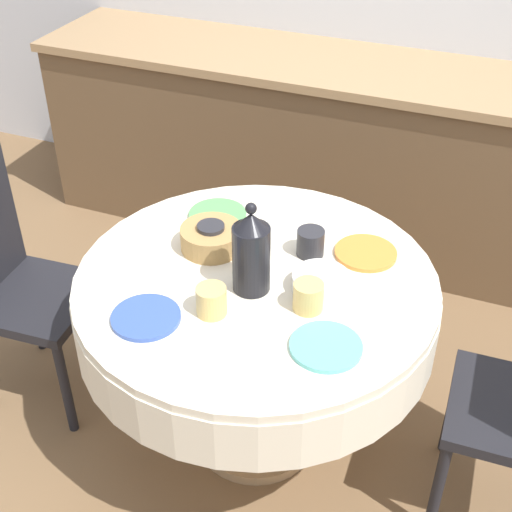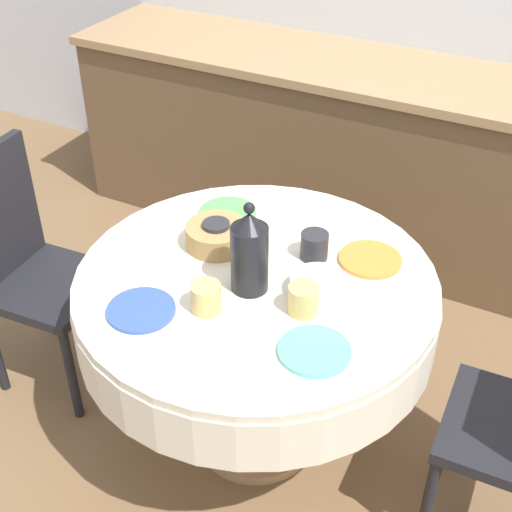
# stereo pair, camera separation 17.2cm
# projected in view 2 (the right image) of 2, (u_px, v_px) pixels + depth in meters

# --- Properties ---
(ground_plane) EXTENTS (12.00, 12.00, 0.00)m
(ground_plane) POSITION_uv_depth(u_px,v_px,m) (256.00, 436.00, 2.64)
(ground_plane) COLOR brown
(kitchen_counter) EXTENTS (3.24, 0.64, 0.91)m
(kitchen_counter) POSITION_uv_depth(u_px,v_px,m) (394.00, 164.00, 3.40)
(kitchen_counter) COLOR brown
(kitchen_counter) RESTS_ON ground_plane
(dining_table) EXTENTS (1.14, 1.14, 0.74)m
(dining_table) POSITION_uv_depth(u_px,v_px,m) (256.00, 309.00, 2.28)
(dining_table) COLOR tan
(dining_table) RESTS_ON ground_plane
(chair_right) EXTENTS (0.43, 0.43, 0.96)m
(chair_right) POSITION_uv_depth(u_px,v_px,m) (29.00, 262.00, 2.63)
(chair_right) COLOR black
(chair_right) RESTS_ON ground_plane
(plate_near_left) EXTENTS (0.20, 0.20, 0.01)m
(plate_near_left) POSITION_uv_depth(u_px,v_px,m) (141.00, 310.00, 2.07)
(plate_near_left) COLOR #3856AD
(plate_near_left) RESTS_ON dining_table
(cup_near_left) EXTENTS (0.09, 0.09, 0.09)m
(cup_near_left) POSITION_uv_depth(u_px,v_px,m) (206.00, 298.00, 2.05)
(cup_near_left) COLOR #DBB766
(cup_near_left) RESTS_ON dining_table
(plate_near_right) EXTENTS (0.20, 0.20, 0.01)m
(plate_near_right) POSITION_uv_depth(u_px,v_px,m) (314.00, 351.00, 1.93)
(plate_near_right) COLOR #60BCB7
(plate_near_right) RESTS_ON dining_table
(cup_near_right) EXTENTS (0.09, 0.09, 0.09)m
(cup_near_right) POSITION_uv_depth(u_px,v_px,m) (303.00, 299.00, 2.05)
(cup_near_right) COLOR #DBB766
(cup_near_right) RESTS_ON dining_table
(plate_far_left) EXTENTS (0.20, 0.20, 0.01)m
(plate_far_left) POSITION_uv_depth(u_px,v_px,m) (228.00, 213.00, 2.50)
(plate_far_left) COLOR #5BA85B
(plate_far_left) RESTS_ON dining_table
(cup_far_left) EXTENTS (0.09, 0.09, 0.09)m
(cup_far_left) POSITION_uv_depth(u_px,v_px,m) (216.00, 234.00, 2.32)
(cup_far_left) COLOR #28282D
(cup_far_left) RESTS_ON dining_table
(plate_far_right) EXTENTS (0.20, 0.20, 0.01)m
(plate_far_right) POSITION_uv_depth(u_px,v_px,m) (370.00, 259.00, 2.27)
(plate_far_right) COLOR orange
(plate_far_right) RESTS_ON dining_table
(cup_far_right) EXTENTS (0.09, 0.09, 0.09)m
(cup_far_right) POSITION_uv_depth(u_px,v_px,m) (314.00, 246.00, 2.27)
(cup_far_right) COLOR #28282D
(cup_far_right) RESTS_ON dining_table
(coffee_carafe) EXTENTS (0.11, 0.11, 0.30)m
(coffee_carafe) POSITION_uv_depth(u_px,v_px,m) (249.00, 252.00, 2.09)
(coffee_carafe) COLOR black
(coffee_carafe) RESTS_ON dining_table
(bread_basket) EXTENTS (0.20, 0.20, 0.08)m
(bread_basket) POSITION_uv_depth(u_px,v_px,m) (217.00, 236.00, 2.33)
(bread_basket) COLOR #AD844C
(bread_basket) RESTS_ON dining_table
(fruit_bowl) EXTENTS (0.17, 0.17, 0.05)m
(fruit_bowl) POSITION_uv_depth(u_px,v_px,m) (319.00, 286.00, 2.13)
(fruit_bowl) COLOR silver
(fruit_bowl) RESTS_ON dining_table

